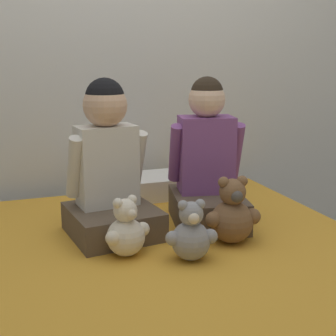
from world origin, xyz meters
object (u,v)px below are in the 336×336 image
object	(u,v)px
child_on_left	(109,171)
teddy_bear_between_children	(191,235)
child_on_right	(207,166)
teddy_bear_held_by_right_child	(232,215)
pillow_at_headboard	(134,187)
bed	(193,317)
teddy_bear_held_by_left_child	(126,231)

from	to	relation	value
child_on_left	teddy_bear_between_children	world-z (taller)	child_on_left
child_on_left	child_on_right	xyz separation A→B (m)	(0.44, 0.00, -0.01)
child_on_left	teddy_bear_held_by_right_child	world-z (taller)	child_on_left
child_on_left	pillow_at_headboard	distance (m)	0.55
bed	child_on_left	distance (m)	0.66
teddy_bear_held_by_left_child	teddy_bear_held_by_right_child	xyz separation A→B (m)	(0.43, -0.02, 0.02)
child_on_left	teddy_bear_held_by_right_child	xyz separation A→B (m)	(0.43, -0.27, -0.15)
child_on_left	child_on_right	world-z (taller)	child_on_left
bed	child_on_right	bearing A→B (deg)	60.02
child_on_left	teddy_bear_between_children	size ratio (longest dim) A/B	2.82
bed	teddy_bear_between_children	xyz separation A→B (m)	(-0.01, -0.00, 0.34)
bed	pillow_at_headboard	bearing A→B (deg)	90.00
child_on_right	pillow_at_headboard	world-z (taller)	child_on_right
teddy_bear_held_by_left_child	teddy_bear_between_children	xyz separation A→B (m)	(0.21, -0.11, 0.00)
teddy_bear_between_children	bed	bearing A→B (deg)	23.57
bed	pillow_at_headboard	world-z (taller)	pillow_at_headboard
bed	child_on_left	world-z (taller)	child_on_left
teddy_bear_held_by_left_child	pillow_at_headboard	world-z (taller)	teddy_bear_held_by_left_child
teddy_bear_held_by_right_child	pillow_at_headboard	bearing A→B (deg)	111.45
child_on_left	teddy_bear_held_by_left_child	bearing A→B (deg)	-96.52
child_on_left	pillow_at_headboard	size ratio (longest dim) A/B	1.34
child_on_left	child_on_right	bearing A→B (deg)	-7.58
child_on_right	teddy_bear_between_children	size ratio (longest dim) A/B	2.82
bed	teddy_bear_held_by_left_child	bearing A→B (deg)	153.50
child_on_left	teddy_bear_held_by_left_child	xyz separation A→B (m)	(0.01, -0.25, -0.17)
child_on_left	teddy_bear_held_by_left_child	distance (m)	0.30
child_on_right	pillow_at_headboard	size ratio (longest dim) A/B	1.34
teddy_bear_held_by_right_child	pillow_at_headboard	distance (m)	0.76
teddy_bear_held_by_left_child	pillow_at_headboard	size ratio (longest dim) A/B	0.48
child_on_right	teddy_bear_held_by_left_child	xyz separation A→B (m)	(-0.43, -0.25, -0.16)
bed	teddy_bear_held_by_right_child	distance (m)	0.42
bed	teddy_bear_held_by_right_child	xyz separation A→B (m)	(0.20, 0.10, 0.35)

